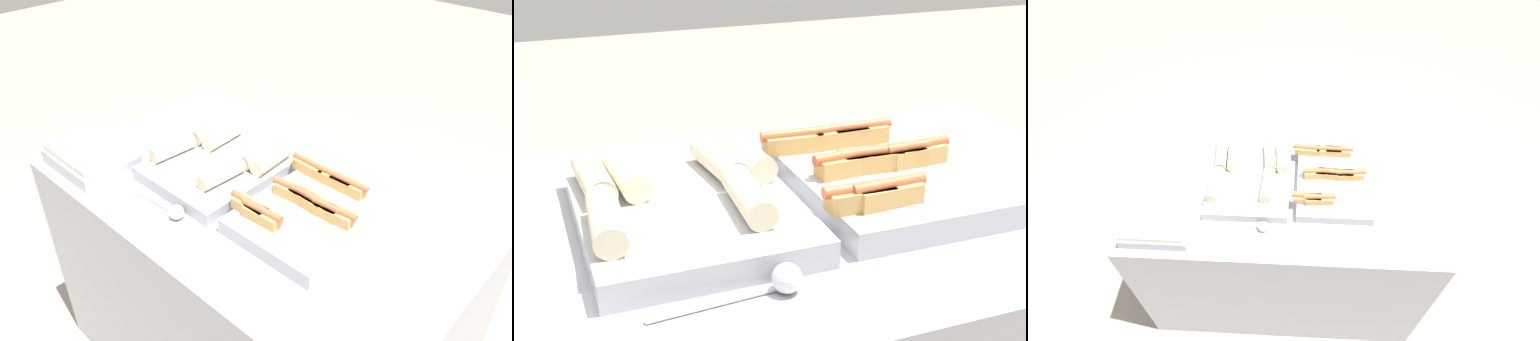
# 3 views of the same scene
# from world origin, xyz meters

# --- Properties ---
(tray_hotdogs) EXTENTS (0.37, 0.46, 0.10)m
(tray_hotdogs) POSITION_xyz_m (0.22, 0.00, 0.94)
(tray_hotdogs) COLOR #A8AAB2
(tray_hotdogs) RESTS_ON counter
(tray_wraps) EXTENTS (0.38, 0.48, 0.10)m
(tray_wraps) POSITION_xyz_m (-0.16, 0.01, 0.94)
(tray_wraps) COLOR #A8AAB2
(tray_wraps) RESTS_ON counter
(serving_spoon_near) EXTENTS (0.24, 0.05, 0.05)m
(serving_spoon_near) POSITION_xyz_m (-0.10, -0.27, 0.93)
(serving_spoon_near) COLOR silver
(serving_spoon_near) RESTS_ON counter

